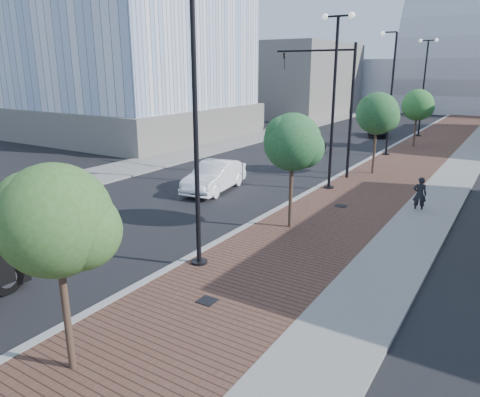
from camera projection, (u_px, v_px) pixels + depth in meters
The scene contains 22 objects.
sidewalk at pixel (439, 148), 38.38m from camera, with size 7.00×140.00×0.12m, color #4C2D23.
concrete_strip at pixel (474, 150), 37.00m from camera, with size 2.40×140.00×0.13m, color slate.
curb at pixel (397, 144), 40.17m from camera, with size 0.30×140.00×0.14m, color gray.
west_sidewalk at pixel (269, 133), 46.82m from camera, with size 4.00×140.00×0.12m, color slate.
white_sedan at pixel (214, 176), 24.87m from camera, with size 1.72×4.93×1.62m, color white.
dark_car_mid at pixel (301, 146), 36.03m from camera, with size 1.91×4.13×1.15m, color black.
dark_car_far at pixel (377, 130), 45.15m from camera, with size 1.78×4.37×1.27m, color black.
pedestrian at pixel (420, 194), 21.17m from camera, with size 0.62×0.41×1.69m, color black.
streetlight_1 at pixel (193, 141), 14.34m from camera, with size 1.44×0.56×9.21m.
streetlight_2 at pixel (333, 102), 23.91m from camera, with size 1.72×0.56×9.28m.
streetlight_3 at pixel (389, 99), 33.85m from camera, with size 1.44×0.56×9.21m.
streetlight_4 at pixel (423, 87), 43.42m from camera, with size 1.72×0.56×9.28m.
traffic_mast at pixel (338, 96), 26.76m from camera, with size 5.09×0.20×8.00m.
tree_0 at pixel (58, 221), 9.10m from camera, with size 2.41×2.36×4.77m.
tree_1 at pixel (294, 142), 18.01m from camera, with size 2.39×2.34×4.89m.
tree_2 at pixel (378, 113), 27.72m from camera, with size 2.61×2.60×5.20m.
tree_3 at pixel (418, 105), 37.55m from camera, with size 2.62×2.61×4.94m.
tower_podium at pixel (137, 120), 45.55m from camera, with size 19.00×19.00×3.00m, color slate.
convention_center at pixel (454, 72), 76.12m from camera, with size 50.00×30.00×50.00m.
commercial_block_nw at pixel (293, 80), 65.29m from camera, with size 14.00×20.00×10.00m, color slate.
utility_cover_1 at pixel (207, 301), 12.91m from camera, with size 0.50×0.50×0.02m, color black.
utility_cover_2 at pixel (341, 206), 21.85m from camera, with size 0.50×0.50×0.02m, color black.
Camera 1 is at (9.37, -1.30, 6.55)m, focal length 33.61 mm.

